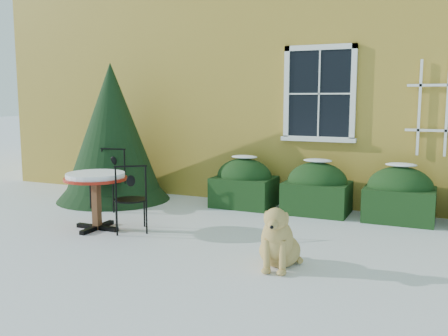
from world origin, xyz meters
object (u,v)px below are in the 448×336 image
at_px(bistro_table, 96,182).
at_px(patio_chair_far, 109,179).
at_px(evergreen_shrub, 113,146).
at_px(patio_chair_near, 131,198).
at_px(dog, 278,242).

relative_size(bistro_table, patio_chair_far, 0.87).
xyz_separation_m(bistro_table, patio_chair_far, (-0.68, 1.22, -0.18)).
bearing_deg(evergreen_shrub, bistro_table, -60.01).
bearing_deg(patio_chair_far, patio_chair_near, -50.67).
relative_size(bistro_table, dog, 1.07).
distance_m(evergreen_shrub, bistro_table, 2.22).
xyz_separation_m(patio_chair_near, dog, (2.39, -0.62, -0.19)).
bearing_deg(patio_chair_far, dog, -33.80).
distance_m(bistro_table, dog, 3.00).
distance_m(evergreen_shrub, patio_chair_far, 0.94).
height_order(bistro_table, patio_chair_near, patio_chair_near).
bearing_deg(bistro_table, patio_chair_far, 119.36).
height_order(bistro_table, dog, bistro_table).
bearing_deg(bistro_table, patio_chair_near, 9.73).
xyz_separation_m(evergreen_shrub, patio_chair_near, (1.63, -1.81, -0.53)).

